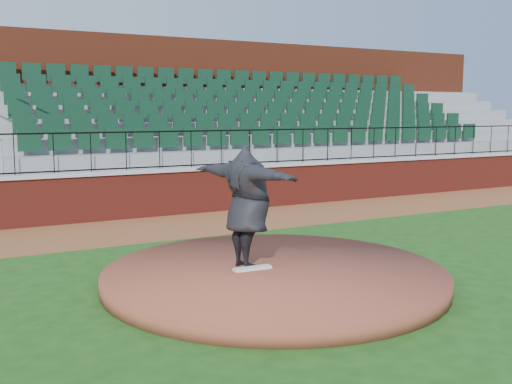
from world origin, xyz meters
The scene contains 10 objects.
ground centered at (0.00, 0.00, 0.00)m, with size 90.00×90.00×0.00m, color #1A4714.
warning_track centered at (0.00, 5.40, 0.01)m, with size 34.00×3.20×0.01m, color brown.
field_wall centered at (0.00, 7.00, 0.60)m, with size 34.00×0.35×1.20m, color maroon.
wall_cap centered at (0.00, 7.00, 1.25)m, with size 34.00×0.45×0.10m, color #B7B7B7.
wall_railing centered at (0.00, 7.00, 1.80)m, with size 34.00×0.05×1.00m, color black, non-canonical shape.
seating_stands centered at (0.00, 9.72, 2.30)m, with size 34.00×5.10×4.60m, color gray, non-canonical shape.
concourse_wall centered at (0.00, 12.52, 2.75)m, with size 34.00×0.50×5.50m, color maroon.
pitchers_mound centered at (-0.56, -0.19, 0.12)m, with size 5.67×5.67×0.25m, color brown.
pitching_rubber centered at (-0.91, -0.07, 0.27)m, with size 0.65×0.16×0.04m, color white.
pitcher centered at (-0.89, 0.16, 1.27)m, with size 2.50×0.68×2.03m, color black.
Camera 1 is at (-5.48, -8.64, 2.84)m, focal length 42.43 mm.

